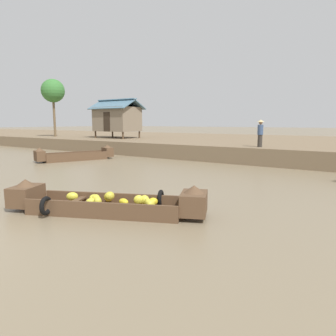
# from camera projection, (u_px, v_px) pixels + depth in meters

# --- Properties ---
(ground_plane) EXTENTS (300.00, 300.00, 0.00)m
(ground_plane) POSITION_uv_depth(u_px,v_px,m) (175.00, 180.00, 13.60)
(ground_plane) COLOR #7A6B51
(riverbank_strip) EXTENTS (160.00, 20.00, 1.03)m
(riverbank_strip) POSITION_uv_depth(u_px,v_px,m) (277.00, 146.00, 26.96)
(riverbank_strip) COLOR #756047
(riverbank_strip) RESTS_ON ground
(banana_boat) EXTENTS (5.54, 3.18, 0.89)m
(banana_boat) POSITION_uv_depth(u_px,v_px,m) (107.00, 202.00, 8.68)
(banana_boat) COLOR brown
(banana_boat) RESTS_ON ground
(cargo_boat_upstream) EXTENTS (2.73, 5.12, 0.95)m
(cargo_boat_upstream) POSITION_uv_depth(u_px,v_px,m) (76.00, 155.00, 20.78)
(cargo_boat_upstream) COLOR brown
(cargo_boat_upstream) RESTS_ON ground
(stilt_house_left) EXTENTS (4.69, 3.23, 3.71)m
(stilt_house_left) POSITION_uv_depth(u_px,v_px,m) (117.00, 118.00, 29.85)
(stilt_house_left) COLOR #4C3826
(stilt_house_left) RESTS_ON riverbank_strip
(palm_tree_near) EXTENTS (2.40, 2.40, 5.97)m
(palm_tree_near) POSITION_uv_depth(u_px,v_px,m) (53.00, 91.00, 32.29)
(palm_tree_near) COLOR brown
(palm_tree_near) RESTS_ON riverbank_strip
(vendor_person) EXTENTS (0.44, 0.44, 1.66)m
(vendor_person) POSITION_uv_depth(u_px,v_px,m) (260.00, 132.00, 18.84)
(vendor_person) COLOR #332D28
(vendor_person) RESTS_ON riverbank_strip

